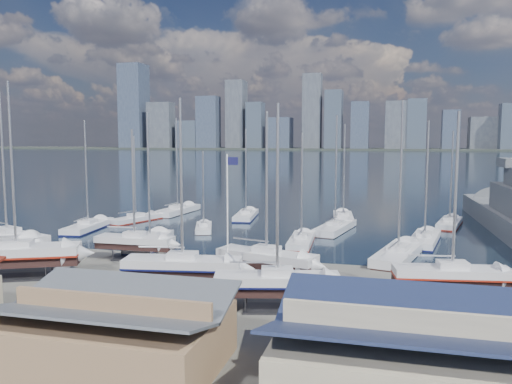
# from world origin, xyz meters

# --- Properties ---
(ground) EXTENTS (1400.00, 1400.00, 0.00)m
(ground) POSITION_xyz_m (0.00, -10.00, 0.00)
(ground) COLOR #605E59
(ground) RESTS_ON ground
(water) EXTENTS (1400.00, 600.00, 0.40)m
(water) POSITION_xyz_m (0.00, 300.00, -0.15)
(water) COLOR #1B2D3F
(water) RESTS_ON ground
(far_shore) EXTENTS (1400.00, 80.00, 2.20)m
(far_shore) POSITION_xyz_m (0.00, 560.00, 1.10)
(far_shore) COLOR #2D332D
(far_shore) RESTS_ON ground
(skyline) EXTENTS (639.14, 43.80, 107.69)m
(skyline) POSITION_xyz_m (-7.83, 553.76, 39.09)
(skyline) COLOR #475166
(skyline) RESTS_ON far_shore
(shed_grey) EXTENTS (12.60, 8.40, 4.17)m
(shed_grey) POSITION_xyz_m (0.00, -26.00, 2.15)
(shed_grey) COLOR #8C6B4C
(shed_grey) RESTS_ON ground
(shed_blue) EXTENTS (13.65, 9.45, 4.71)m
(shed_blue) POSITION_xyz_m (16.00, -26.00, 2.42)
(shed_blue) COLOR #BFB293
(shed_blue) RESTS_ON ground
(sailboat_cradle_0) EXTENTS (11.14, 6.32, 17.27)m
(sailboat_cradle_0) POSITION_xyz_m (-23.51, -6.65, 2.14)
(sailboat_cradle_0) COLOR #2D2D33
(sailboat_cradle_0) RESTS_ON ground
(sailboat_cradle_1) EXTENTS (11.20, 7.29, 17.52)m
(sailboat_cradle_1) POSITION_xyz_m (-17.55, -12.37, 2.15)
(sailboat_cradle_1) COLOR #2D2D33
(sailboat_cradle_1) RESTS_ON ground
(sailboat_cradle_2) EXTENTS (8.18, 2.42, 13.50)m
(sailboat_cradle_2) POSITION_xyz_m (-10.57, -3.52, 1.95)
(sailboat_cradle_2) COLOR #2D2D33
(sailboat_cradle_2) RESTS_ON ground
(sailboat_cradle_3) EXTENTS (10.04, 4.27, 15.74)m
(sailboat_cradle_3) POSITION_xyz_m (-1.61, -12.15, 2.06)
(sailboat_cradle_3) COLOR #2D2D33
(sailboat_cradle_3) RESTS_ON ground
(sailboat_cradle_4) EXTENTS (9.39, 4.81, 14.86)m
(sailboat_cradle_4) POSITION_xyz_m (4.42, -7.61, 2.02)
(sailboat_cradle_4) COLOR #2D2D33
(sailboat_cradle_4) RESTS_ON ground
(sailboat_cradle_5) EXTENTS (9.59, 4.71, 15.01)m
(sailboat_cradle_5) POSITION_xyz_m (6.90, -14.74, 2.02)
(sailboat_cradle_5) COLOR #2D2D33
(sailboat_cradle_5) RESTS_ON ground
(sailboat_cradle_6) EXTENTS (9.23, 3.89, 14.57)m
(sailboat_cradle_6) POSITION_xyz_m (19.57, -9.28, 2.00)
(sailboat_cradle_6) COLOR #2D2D33
(sailboat_cradle_6) RESTS_ON ground
(sailboat_moored_0) EXTENTS (4.16, 10.82, 15.78)m
(sailboat_moored_0) POSITION_xyz_m (-25.20, 10.50, 0.31)
(sailboat_moored_0) COLOR black
(sailboat_moored_0) RESTS_ON water
(sailboat_moored_1) EXTENTS (5.37, 9.45, 13.62)m
(sailboat_moored_1) POSITION_xyz_m (-22.15, 18.41, 0.31)
(sailboat_moored_1) COLOR black
(sailboat_moored_1) RESTS_ON water
(sailboat_moored_2) EXTENTS (4.07, 11.35, 16.79)m
(sailboat_moored_2) POSITION_xyz_m (-19.37, 27.84, 0.32)
(sailboat_moored_2) COLOR black
(sailboat_moored_2) RESTS_ON water
(sailboat_moored_3) EXTENTS (4.89, 11.27, 16.31)m
(sailboat_moored_3) POSITION_xyz_m (-12.16, 3.09, 0.31)
(sailboat_moored_3) COLOR black
(sailboat_moored_3) RESTS_ON water
(sailboat_moored_4) EXTENTS (4.48, 7.85, 11.44)m
(sailboat_moored_4) POSITION_xyz_m (-9.57, 14.09, 0.33)
(sailboat_moored_4) COLOR black
(sailboat_moored_4) RESTS_ON water
(sailboat_moored_5) EXTENTS (3.90, 10.14, 14.78)m
(sailboat_moored_5) POSITION_xyz_m (-6.81, 25.78, 0.31)
(sailboat_moored_5) COLOR black
(sailboat_moored_5) RESTS_ON water
(sailboat_moored_6) EXTENTS (3.13, 9.43, 13.89)m
(sailboat_moored_6) POSITION_xyz_m (4.89, 8.46, 0.31)
(sailboat_moored_6) COLOR black
(sailboat_moored_6) RESTS_ON water
(sailboat_moored_7) EXTENTS (5.14, 11.26, 16.41)m
(sailboat_moored_7) POSITION_xyz_m (7.99, 17.81, 0.32)
(sailboat_moored_7) COLOR black
(sailboat_moored_7) RESTS_ON water
(sailboat_moored_8) EXTENTS (4.08, 10.63, 15.50)m
(sailboat_moored_8) POSITION_xyz_m (8.36, 26.75, 0.31)
(sailboat_moored_8) COLOR black
(sailboat_moored_8) RESTS_ON water
(sailboat_moored_9) EXTENTS (5.93, 11.81, 17.17)m
(sailboat_moored_9) POSITION_xyz_m (15.91, 3.71, 0.32)
(sailboat_moored_9) COLOR black
(sailboat_moored_9) RESTS_ON water
(sailboat_moored_10) EXTENTS (4.71, 10.64, 15.39)m
(sailboat_moored_10) POSITION_xyz_m (19.18, 12.67, 0.31)
(sailboat_moored_10) COLOR black
(sailboat_moored_10) RESTS_ON water
(sailboat_moored_11) EXTENTS (4.80, 9.93, 14.32)m
(sailboat_moored_11) POSITION_xyz_m (23.56, 26.07, 0.31)
(sailboat_moored_11) COLOR black
(sailboat_moored_11) RESTS_ON water
(car_a) EXTENTS (3.16, 4.99, 1.58)m
(car_a) POSITION_xyz_m (-6.94, -21.60, 0.79)
(car_a) COLOR gray
(car_a) RESTS_ON ground
(car_b) EXTENTS (5.08, 2.04, 1.64)m
(car_b) POSITION_xyz_m (-0.48, -20.62, 0.82)
(car_b) COLOR gray
(car_b) RESTS_ON ground
(car_c) EXTENTS (2.89, 5.76, 1.57)m
(car_c) POSITION_xyz_m (2.59, -18.59, 0.78)
(car_c) COLOR gray
(car_c) RESTS_ON ground
(car_d) EXTENTS (2.32, 5.18, 1.47)m
(car_d) POSITION_xyz_m (12.39, -20.93, 0.74)
(car_d) COLOR gray
(car_d) RESTS_ON ground
(flagpole) EXTENTS (1.00, 0.12, 11.26)m
(flagpole) POSITION_xyz_m (1.76, -10.25, 6.44)
(flagpole) COLOR white
(flagpole) RESTS_ON ground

